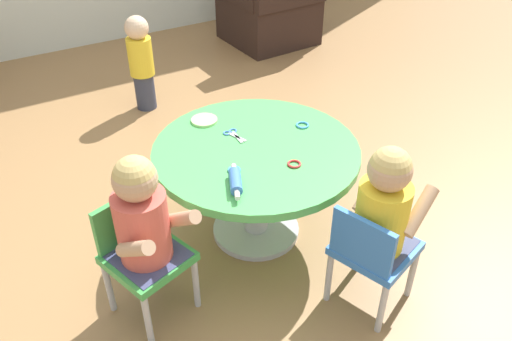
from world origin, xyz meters
name	(u,v)px	position (x,y,z in m)	size (l,w,h in m)	color
ground_plane	(256,231)	(0.00, 0.00, 0.00)	(10.00, 10.00, 0.00)	#9E7247
craft_table	(256,168)	(0.00, 0.00, 0.40)	(0.96, 0.96, 0.51)	silver
child_chair_left	(142,253)	(-0.64, -0.17, 0.31)	(0.38, 0.38, 0.54)	#B7B7BC
seated_child_left	(142,215)	(-0.63, -0.21, 0.53)	(0.36, 0.41, 0.51)	#3F4772
child_chair_right	(372,251)	(0.18, -0.64, 0.31)	(0.38, 0.38, 0.54)	#B7B7BC
seated_child_right	(384,204)	(0.21, -0.63, 0.53)	(0.41, 0.36, 0.51)	#3F4772
armchair_dark	(272,9)	(1.44, 2.15, 0.31)	(0.75, 0.75, 0.85)	black
toddler_standing	(141,61)	(0.00, 1.55, 0.36)	(0.17, 0.17, 0.67)	#33384C
rolling_pin	(235,181)	(-0.22, -0.21, 0.54)	(0.12, 0.22, 0.05)	#3F72CC
craft_scissors	(233,134)	(-0.04, 0.15, 0.52)	(0.08, 0.14, 0.01)	silver
playdough_blob_0	(204,120)	(-0.10, 0.34, 0.52)	(0.13, 0.13, 0.01)	#B2E58C
cookie_cutter_0	(294,164)	(0.07, -0.20, 0.52)	(0.06, 0.06, 0.01)	red
cookie_cutter_1	(234,170)	(-0.17, -0.11, 0.52)	(0.06, 0.06, 0.01)	#3F99D8
cookie_cutter_2	(302,125)	(0.30, 0.05, 0.52)	(0.07, 0.07, 0.01)	#3F99D8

